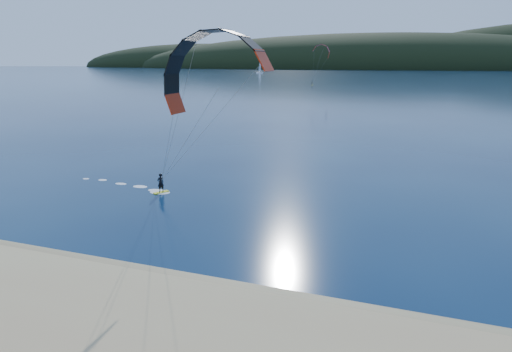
{
  "coord_description": "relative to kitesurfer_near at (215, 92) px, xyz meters",
  "views": [
    {
      "loc": [
        13.23,
        -14.0,
        11.87
      ],
      "look_at": [
        4.99,
        10.0,
        5.0
      ],
      "focal_mm": 29.91,
      "sensor_mm": 36.0,
      "label": 1
    }
  ],
  "objects": [
    {
      "name": "headland",
      "position": [
        0.1,
        731.2,
        -9.77
      ],
      "size": [
        1200.0,
        310.0,
        140.0
      ],
      "color": "black",
      "rests_on": "ground"
    },
    {
      "name": "sailboat",
      "position": [
        -126.67,
        389.08,
        -8.97
      ],
      "size": [
        7.78,
        5.1,
        10.85
      ],
      "color": "white",
      "rests_on": "ground"
    },
    {
      "name": "wet_sand",
      "position": [
        -0.53,
        -9.58,
        -9.72
      ],
      "size": [
        220.0,
        2.5,
        0.1
      ],
      "color": "#988058",
      "rests_on": "ground"
    },
    {
      "name": "kitesurfer_far",
      "position": [
        -27.09,
        184.13,
        5.41
      ],
      "size": [
        9.9,
        6.81,
        18.86
      ],
      "color": "yellow",
      "rests_on": "ground"
    },
    {
      "name": "ground",
      "position": [
        -0.53,
        -14.08,
        -9.77
      ],
      "size": [
        1800.0,
        1800.0,
        0.0
      ],
      "primitive_type": "plane",
      "color": "#081B3A",
      "rests_on": "ground"
    },
    {
      "name": "kitesurfer_near",
      "position": [
        0.0,
        0.0,
        0.0
      ],
      "size": [
        23.38,
        8.11,
        14.31
      ],
      "color": "yellow",
      "rests_on": "ground"
    }
  ]
}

